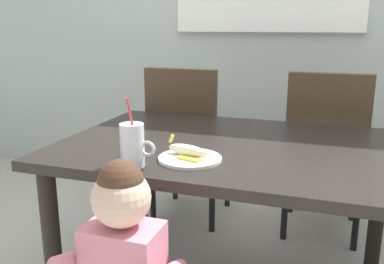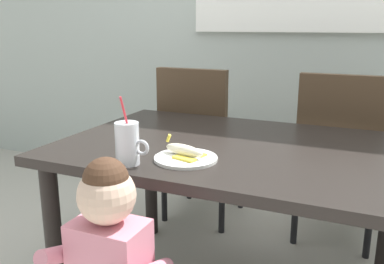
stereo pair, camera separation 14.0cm
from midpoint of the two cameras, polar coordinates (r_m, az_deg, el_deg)
The scene contains 7 objects.
dining_table at distance 1.75m, azimuth 3.22°, elevation -4.48°, with size 1.41×0.96×0.72m.
dining_chair_left at distance 2.51m, azimuth -2.24°, elevation -0.64°, with size 0.44×0.45×0.96m.
dining_chair_right at distance 2.40m, azimuth 16.21°, elevation -1.94°, with size 0.44×0.45×0.96m.
toddler_standing at distance 1.30m, azimuth -12.50°, elevation -16.97°, with size 0.33×0.24×0.84m.
milk_cup at distance 1.45m, azimuth -10.88°, elevation -2.12°, with size 0.13×0.09×0.25m.
snack_plate at distance 1.51m, azimuth -2.95°, elevation -3.68°, with size 0.23×0.23×0.01m, color white.
peeled_banana at distance 1.51m, azimuth -3.16°, elevation -2.64°, with size 0.18×0.13×0.07m.
Camera 1 is at (0.37, -1.62, 1.20)m, focal length 38.98 mm.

